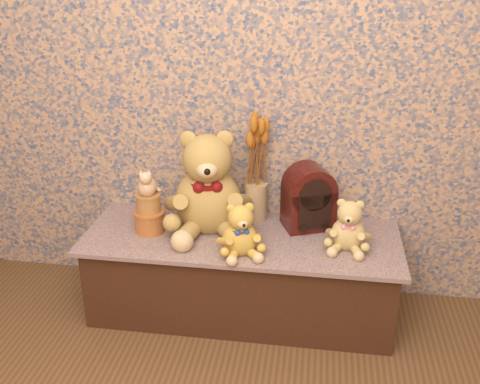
# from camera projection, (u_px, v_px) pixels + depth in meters

# --- Properties ---
(display_shelf) EXTENTS (1.45, 0.55, 0.41)m
(display_shelf) POSITION_uv_depth(u_px,v_px,m) (242.00, 273.00, 2.63)
(display_shelf) COLOR navy
(display_shelf) RESTS_ON ground
(teddy_large) EXTENTS (0.50, 0.56, 0.51)m
(teddy_large) POSITION_uv_depth(u_px,v_px,m) (208.00, 177.00, 2.52)
(teddy_large) COLOR #AA7D41
(teddy_large) RESTS_ON display_shelf
(teddy_medium) EXTENTS (0.27, 0.29, 0.25)m
(teddy_medium) POSITION_uv_depth(u_px,v_px,m) (240.00, 226.00, 2.36)
(teddy_medium) COLOR gold
(teddy_medium) RESTS_ON display_shelf
(teddy_small) EXTENTS (0.22, 0.26, 0.25)m
(teddy_small) POSITION_uv_depth(u_px,v_px,m) (349.00, 222.00, 2.40)
(teddy_small) COLOR tan
(teddy_small) RESTS_ON display_shelf
(cathedral_radio) EXTENTS (0.27, 0.23, 0.31)m
(cathedral_radio) POSITION_uv_depth(u_px,v_px,m) (309.00, 197.00, 2.57)
(cathedral_radio) COLOR #340C09
(cathedral_radio) RESTS_ON display_shelf
(ceramic_vase) EXTENTS (0.12, 0.12, 0.19)m
(ceramic_vase) POSITION_uv_depth(u_px,v_px,m) (256.00, 201.00, 2.67)
(ceramic_vase) COLOR tan
(ceramic_vase) RESTS_ON display_shelf
(dried_stalks) EXTENTS (0.25, 0.25, 0.40)m
(dried_stalks) POSITION_uv_depth(u_px,v_px,m) (256.00, 144.00, 2.55)
(dried_stalks) COLOR #B2601C
(dried_stalks) RESTS_ON ceramic_vase
(biscuit_tin_lower) EXTENTS (0.14, 0.14, 0.10)m
(biscuit_tin_lower) POSITION_uv_depth(u_px,v_px,m) (150.00, 221.00, 2.56)
(biscuit_tin_lower) COLOR gold
(biscuit_tin_lower) RESTS_ON display_shelf
(biscuit_tin_upper) EXTENTS (0.14, 0.14, 0.09)m
(biscuit_tin_upper) POSITION_uv_depth(u_px,v_px,m) (148.00, 203.00, 2.53)
(biscuit_tin_upper) COLOR #DAB35F
(biscuit_tin_upper) RESTS_ON biscuit_tin_lower
(cat_figurine) EXTENTS (0.12, 0.13, 0.14)m
(cat_figurine) POSITION_uv_depth(u_px,v_px,m) (147.00, 181.00, 2.48)
(cat_figurine) COLOR silver
(cat_figurine) RESTS_ON biscuit_tin_upper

